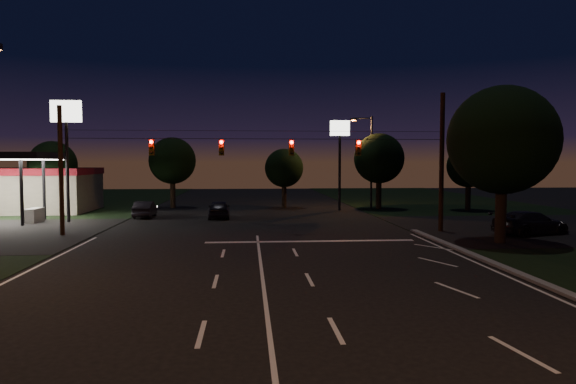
{
  "coord_description": "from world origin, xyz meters",
  "views": [
    {
      "loc": [
        -0.54,
        -17.45,
        4.54
      ],
      "look_at": [
        1.5,
        8.77,
        3.0
      ],
      "focal_mm": 32.0,
      "sensor_mm": 36.0,
      "label": 1
    }
  ],
  "objects": [
    {
      "name": "tree_far_e",
      "position": [
        20.02,
        29.11,
        4.11
      ],
      "size": [
        4.0,
        4.0,
        6.18
      ],
      "color": "black",
      "rests_on": "ground"
    },
    {
      "name": "tree_far_a",
      "position": [
        -17.98,
        30.12,
        4.26
      ],
      "size": [
        4.2,
        4.2,
        6.42
      ],
      "color": "black",
      "rests_on": "ground"
    },
    {
      "name": "car_cross",
      "position": [
        16.98,
        13.01,
        0.75
      ],
      "size": [
        5.56,
        3.62,
        1.5
      ],
      "primitive_type": "imported",
      "rotation": [
        0.0,
        0.0,
        1.89
      ],
      "color": "black",
      "rests_on": "ground"
    },
    {
      "name": "pole_sign_left_near",
      "position": [
        -14.0,
        22.0,
        6.98
      ],
      "size": [
        2.2,
        0.3,
        9.1
      ],
      "color": "black",
      "rests_on": "ground"
    },
    {
      "name": "tree_far_d",
      "position": [
        12.02,
        31.13,
        4.83
      ],
      "size": [
        4.8,
        4.8,
        7.3
      ],
      "color": "black",
      "rests_on": "ground"
    },
    {
      "name": "stop_bar",
      "position": [
        3.0,
        11.5,
        0.01
      ],
      "size": [
        12.0,
        0.5,
        0.01
      ],
      "primitive_type": "cube",
      "color": "silver",
      "rests_on": "ground"
    },
    {
      "name": "utility_pole_left",
      "position": [
        -12.0,
        15.0,
        0.0
      ],
      "size": [
        0.28,
        0.28,
        8.0
      ],
      "primitive_type": "cylinder",
      "color": "black",
      "rests_on": "ground"
    },
    {
      "name": "cross_street_right",
      "position": [
        20.0,
        16.0,
        0.0
      ],
      "size": [
        20.0,
        16.0,
        0.02
      ],
      "primitive_type": "cube",
      "color": "black",
      "rests_on": "ground"
    },
    {
      "name": "signal_span",
      "position": [
        -0.0,
        14.96,
        5.5
      ],
      "size": [
        24.0,
        0.4,
        1.56
      ],
      "color": "black",
      "rests_on": "ground"
    },
    {
      "name": "street_light_right_far",
      "position": [
        11.24,
        32.0,
        5.24
      ],
      "size": [
        2.2,
        0.35,
        9.0
      ],
      "color": "black",
      "rests_on": "ground"
    },
    {
      "name": "utility_pole_right",
      "position": [
        12.0,
        15.0,
        0.0
      ],
      "size": [
        0.3,
        0.3,
        9.0
      ],
      "primitive_type": "cylinder",
      "color": "black",
      "rests_on": "ground"
    },
    {
      "name": "car_oncoming_b",
      "position": [
        -9.0,
        25.28,
        0.66
      ],
      "size": [
        1.51,
        4.06,
        1.33
      ],
      "primitive_type": "imported",
      "rotation": [
        0.0,
        0.0,
        3.17
      ],
      "color": "black",
      "rests_on": "ground"
    },
    {
      "name": "pole_sign_right",
      "position": [
        8.0,
        30.0,
        6.24
      ],
      "size": [
        1.8,
        0.3,
        8.4
      ],
      "color": "black",
      "rests_on": "ground"
    },
    {
      "name": "tree_far_c",
      "position": [
        3.02,
        33.1,
        3.9
      ],
      "size": [
        3.8,
        3.8,
        5.86
      ],
      "color": "black",
      "rests_on": "ground"
    },
    {
      "name": "ground",
      "position": [
        0.0,
        0.0,
        0.0
      ],
      "size": [
        140.0,
        140.0,
        0.0
      ],
      "primitive_type": "plane",
      "color": "black",
      "rests_on": "ground"
    },
    {
      "name": "tree_right_near",
      "position": [
        13.53,
        10.17,
        5.68
      ],
      "size": [
        6.0,
        6.0,
        8.76
      ],
      "color": "black",
      "rests_on": "ground"
    },
    {
      "name": "car_oncoming_a",
      "position": [
        -2.92,
        24.23,
        0.72
      ],
      "size": [
        1.86,
        4.31,
        1.45
      ],
      "primitive_type": "imported",
      "rotation": [
        0.0,
        0.0,
        3.18
      ],
      "color": "black",
      "rests_on": "ground"
    },
    {
      "name": "gas_station",
      "position": [
        -21.86,
        30.39,
        2.38
      ],
      "size": [
        14.2,
        16.1,
        5.25
      ],
      "color": "gray",
      "rests_on": "ground"
    },
    {
      "name": "center_line",
      "position": [
        0.0,
        -6.0,
        0.01
      ],
      "size": [
        0.14,
        40.0,
        0.01
      ],
      "primitive_type": "cube",
      "color": "silver",
      "rests_on": "ground"
    },
    {
      "name": "tree_far_b",
      "position": [
        -7.98,
        34.13,
        4.61
      ],
      "size": [
        4.6,
        4.6,
        6.98
      ],
      "color": "black",
      "rests_on": "ground"
    }
  ]
}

